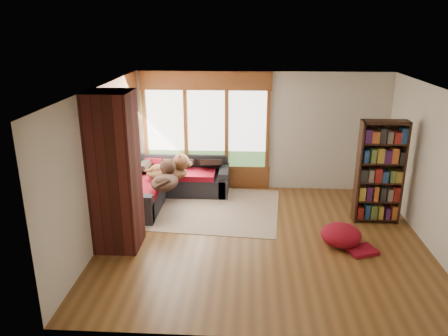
% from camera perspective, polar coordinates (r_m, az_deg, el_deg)
% --- Properties ---
extents(floor, '(5.50, 5.50, 0.00)m').
position_cam_1_polar(floor, '(7.71, 5.03, -9.24)').
color(floor, brown).
rests_on(floor, ground).
extents(ceiling, '(5.50, 5.50, 0.00)m').
position_cam_1_polar(ceiling, '(6.89, 5.65, 10.25)').
color(ceiling, white).
extents(wall_back, '(5.50, 0.04, 2.60)m').
position_cam_1_polar(wall_back, '(9.60, 4.84, 4.73)').
color(wall_back, silver).
rests_on(wall_back, ground).
extents(wall_front, '(5.50, 0.04, 2.60)m').
position_cam_1_polar(wall_front, '(4.90, 6.27, -9.44)').
color(wall_front, silver).
rests_on(wall_front, ground).
extents(wall_left, '(0.04, 5.00, 2.60)m').
position_cam_1_polar(wall_left, '(7.60, -15.87, 0.33)').
color(wall_left, silver).
rests_on(wall_left, ground).
extents(wall_right, '(0.04, 5.00, 2.60)m').
position_cam_1_polar(wall_right, '(7.81, 25.93, -0.40)').
color(wall_right, silver).
rests_on(wall_right, ground).
extents(windows_back, '(2.82, 0.10, 1.90)m').
position_cam_1_polar(windows_back, '(9.60, -2.35, 5.09)').
color(windows_back, brown).
rests_on(windows_back, wall_back).
extents(windows_left, '(0.10, 2.62, 1.90)m').
position_cam_1_polar(windows_left, '(8.67, -13.23, 3.13)').
color(windows_left, brown).
rests_on(windows_left, wall_left).
extents(roller_blind, '(0.03, 0.72, 0.90)m').
position_cam_1_polar(roller_blind, '(9.35, -11.84, 6.86)').
color(roller_blind, '#7B8A5B').
rests_on(roller_blind, wall_left).
extents(brick_chimney, '(0.70, 0.70, 2.60)m').
position_cam_1_polar(brick_chimney, '(7.18, -14.10, -0.59)').
color(brick_chimney, '#471914').
rests_on(brick_chimney, ground).
extents(sectional_sofa, '(2.20, 2.20, 0.80)m').
position_cam_1_polar(sectional_sofa, '(9.28, -7.36, -2.31)').
color(sectional_sofa, black).
rests_on(sectional_sofa, ground).
extents(area_rug, '(3.20, 2.55, 0.01)m').
position_cam_1_polar(area_rug, '(8.88, -2.80, -5.22)').
color(area_rug, beige).
rests_on(area_rug, ground).
extents(bookshelf, '(0.83, 0.28, 1.94)m').
position_cam_1_polar(bookshelf, '(8.47, 19.69, -0.56)').
color(bookshelf, '#351D11').
rests_on(bookshelf, ground).
extents(pouf, '(0.75, 0.75, 0.36)m').
position_cam_1_polar(pouf, '(7.67, 15.05, -8.38)').
color(pouf, maroon).
rests_on(pouf, area_rug).
extents(dog_tan, '(0.92, 0.63, 0.48)m').
position_cam_1_polar(dog_tan, '(8.91, -7.05, 0.06)').
color(dog_tan, brown).
rests_on(dog_tan, sectional_sofa).
extents(dog_brindle, '(0.54, 0.85, 0.45)m').
position_cam_1_polar(dog_brindle, '(8.52, -7.66, -0.98)').
color(dog_brindle, black).
rests_on(dog_brindle, sectional_sofa).
extents(throw_pillows, '(1.98, 1.68, 0.45)m').
position_cam_1_polar(throw_pillows, '(9.25, -7.09, 0.80)').
color(throw_pillows, black).
rests_on(throw_pillows, sectional_sofa).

